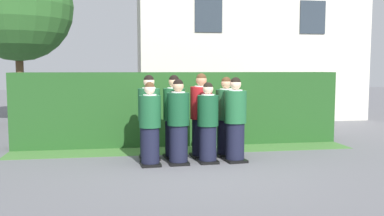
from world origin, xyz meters
TOP-DOWN VIEW (x-y plane):
  - ground_plane at (0.00, 0.00)m, footprint 60.00×60.00m
  - student_front_row_0 at (-0.85, -0.04)m, footprint 0.41×0.51m
  - student_front_row_1 at (-0.31, -0.00)m, footprint 0.42×0.48m
  - student_front_row_2 at (0.27, 0.02)m, footprint 0.41×0.47m
  - student_front_row_3 at (0.82, 0.04)m, footprint 0.44×0.52m
  - student_rear_row_0 at (-0.83, 0.52)m, footprint 0.44×0.50m
  - student_rear_row_1 at (-0.32, 0.54)m, footprint 0.44×0.55m
  - student_in_red_blazer at (0.24, 0.55)m, footprint 0.45×0.53m
  - student_rear_row_3 at (0.77, 0.59)m, footprint 0.43×0.49m
  - hedge at (0.00, 2.11)m, footprint 7.70×0.70m
  - school_building_main at (3.22, 7.21)m, footprint 8.46×3.34m
  - oak_tree_left at (-4.61, 6.28)m, footprint 3.47×3.47m
  - lawn_strip at (0.00, 1.31)m, footprint 7.70×0.90m

SIDE VIEW (x-z plane):
  - ground_plane at x=0.00m, z-range 0.00..0.00m
  - lawn_strip at x=0.00m, z-range 0.00..0.01m
  - student_front_row_2 at x=0.27m, z-range -0.04..1.53m
  - student_front_row_0 at x=-0.85m, z-range -0.04..1.54m
  - student_front_row_1 at x=-0.31m, z-range -0.04..1.59m
  - student_rear_row_3 at x=0.77m, z-range -0.04..1.62m
  - student_front_row_3 at x=0.82m, z-range -0.04..1.62m
  - student_rear_row_1 at x=-0.32m, z-range -0.04..1.66m
  - student_rear_row_0 at x=-0.83m, z-range -0.04..1.66m
  - student_in_red_blazer at x=0.24m, z-range -0.04..1.69m
  - hedge at x=0.00m, z-range 0.00..1.74m
  - oak_tree_left at x=-4.61m, z-range 1.02..6.54m
  - school_building_main at x=3.22m, z-range 0.11..8.24m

